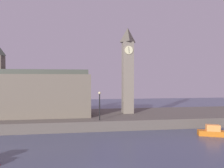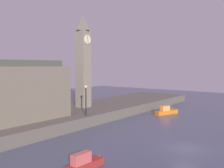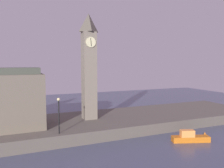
% 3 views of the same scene
% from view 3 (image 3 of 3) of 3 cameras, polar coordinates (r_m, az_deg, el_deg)
% --- Properties ---
extents(far_embankment, '(70.00, 12.00, 1.50)m').
position_cam_3_polar(far_embankment, '(32.35, -17.21, -10.98)').
color(far_embankment, '#5B544C').
rests_on(far_embankment, ground).
extents(clock_tower, '(2.07, 2.13, 15.31)m').
position_cam_3_polar(clock_tower, '(32.90, -5.88, 4.75)').
color(clock_tower, slate).
rests_on(clock_tower, far_embankment).
extents(streetlamp, '(0.36, 0.36, 4.21)m').
position_cam_3_polar(streetlamp, '(26.84, -13.41, -6.84)').
color(streetlamp, black).
rests_on(streetlamp, far_embankment).
extents(boat_patrol_orange, '(5.27, 2.53, 1.73)m').
position_cam_3_polar(boat_patrol_orange, '(30.30, 19.89, -12.67)').
color(boat_patrol_orange, orange).
rests_on(boat_patrol_orange, ground).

